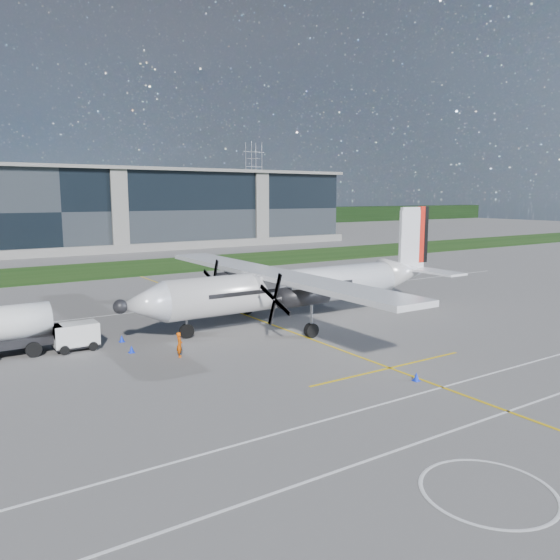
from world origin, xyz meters
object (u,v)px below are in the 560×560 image
at_px(pylon_east, 254,183).
at_px(baggage_tug, 76,337).
at_px(ground_crew_person, 179,343).
at_px(safety_cone_portwing, 416,377).
at_px(turboprop_aircraft, 299,266).
at_px(safety_cone_stbdwing, 189,293).
at_px(safety_cone_nose_stbd, 122,338).
at_px(safety_cone_nose_port, 132,349).

xyz_separation_m(pylon_east, baggage_tug, (-96.92, -141.57, -14.09)).
bearing_deg(ground_crew_person, pylon_east, -8.91).
height_order(baggage_tug, safety_cone_portwing, baggage_tug).
relative_size(turboprop_aircraft, safety_cone_portwing, 62.00).
xyz_separation_m(ground_crew_person, safety_cone_portwing, (9.32, -11.56, -0.68)).
bearing_deg(ground_crew_person, turboprop_aircraft, -48.40).
distance_m(ground_crew_person, safety_cone_stbdwing, 21.98).
relative_size(safety_cone_nose_stbd, safety_cone_nose_port, 1.00).
relative_size(pylon_east, safety_cone_stbdwing, 60.00).
bearing_deg(baggage_tug, turboprop_aircraft, -4.09).
height_order(pylon_east, safety_cone_nose_port, pylon_east).
distance_m(baggage_tug, safety_cone_portwing, 22.30).
bearing_deg(safety_cone_stbdwing, baggage_tug, -135.06).
relative_size(baggage_tug, safety_cone_stbdwing, 6.09).
height_order(pylon_east, safety_cone_nose_stbd, pylon_east).
bearing_deg(baggage_tug, safety_cone_portwing, -49.35).
height_order(baggage_tug, safety_cone_nose_stbd, baggage_tug).
xyz_separation_m(baggage_tug, ground_crew_person, (5.20, -5.35, 0.02)).
distance_m(pylon_east, turboprop_aircraft, 163.77).
distance_m(pylon_east, safety_cone_portwing, 179.23).
xyz_separation_m(pylon_east, turboprop_aircraft, (-79.48, -142.82, -10.35)).
height_order(safety_cone_nose_stbd, safety_cone_stbdwing, same).
bearing_deg(turboprop_aircraft, safety_cone_portwing, -100.56).
bearing_deg(safety_cone_nose_port, baggage_tug, 136.84).
bearing_deg(safety_cone_portwing, safety_cone_nose_stbd, 123.33).
height_order(pylon_east, safety_cone_stbdwing, pylon_east).
bearing_deg(safety_cone_stbdwing, pylon_east, 57.05).
relative_size(ground_crew_person, safety_cone_nose_port, 3.74).
bearing_deg(pylon_east, safety_cone_portwing, -117.47).
height_order(ground_crew_person, safety_cone_nose_stbd, ground_crew_person).
xyz_separation_m(ground_crew_person, safety_cone_nose_port, (-2.30, 2.63, -0.68)).
xyz_separation_m(safety_cone_stbdwing, safety_cone_nose_port, (-11.66, -17.25, 0.00)).
xyz_separation_m(pylon_east, safety_cone_portwing, (-82.40, -158.48, -14.75)).
xyz_separation_m(turboprop_aircraft, ground_crew_person, (-12.24, -4.10, -3.72)).
bearing_deg(turboprop_aircraft, ground_crew_person, -161.47).
relative_size(turboprop_aircraft, baggage_tug, 10.19).
relative_size(pylon_east, safety_cone_portwing, 60.00).
height_order(safety_cone_nose_stbd, safety_cone_portwing, same).
xyz_separation_m(safety_cone_nose_stbd, safety_cone_nose_port, (-0.28, -3.05, 0.00)).
distance_m(safety_cone_stbdwing, safety_cone_portwing, 31.44).
bearing_deg(safety_cone_stbdwing, safety_cone_portwing, -90.08).
bearing_deg(safety_cone_nose_port, safety_cone_portwing, -50.69).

